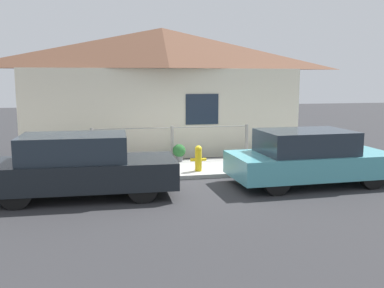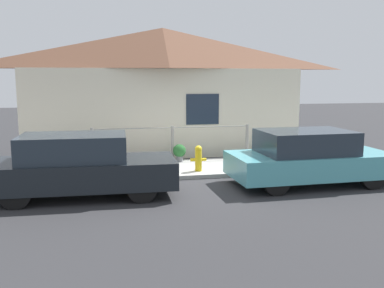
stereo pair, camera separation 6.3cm
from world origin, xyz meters
TOP-DOWN VIEW (x-y plane):
  - ground_plane at (0.00, 0.00)m, footprint 60.00×60.00m
  - sidewalk at (0.00, 1.13)m, footprint 24.00×2.27m
  - house at (0.00, 3.99)m, footprint 9.58×2.23m
  - fence at (0.00, 2.12)m, footprint 4.90×0.10m
  - car_left at (-2.61, -1.08)m, footprint 4.19×1.75m
  - car_right at (2.90, -1.08)m, footprint 4.03×1.83m
  - fire_hydrant at (0.45, 0.51)m, footprint 0.44×0.20m
  - potted_plant_near_hydrant at (0.18, 1.93)m, footprint 0.40×0.40m
  - potted_plant_by_fence at (-2.36, 1.96)m, footprint 0.47×0.47m

SIDE VIEW (x-z plane):
  - ground_plane at x=0.00m, z-range 0.00..0.00m
  - sidewalk at x=0.00m, z-range 0.00..0.11m
  - potted_plant_near_hydrant at x=0.18m, z-range 0.15..0.69m
  - potted_plant_by_fence at x=-2.36m, z-range 0.15..0.72m
  - fire_hydrant at x=0.45m, z-range 0.13..0.84m
  - car_right at x=2.90m, z-range 0.00..1.36m
  - car_left at x=-2.61m, z-range 0.00..1.41m
  - fence at x=0.00m, z-range 0.17..1.25m
  - house at x=0.00m, z-range 1.25..5.57m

